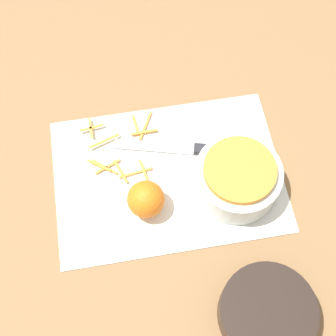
{
  "coord_description": "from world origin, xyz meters",
  "views": [
    {
      "loc": [
        0.07,
        0.39,
        0.88
      ],
      "look_at": [
        0.0,
        0.0,
        0.04
      ],
      "focal_mm": 50.0,
      "sensor_mm": 36.0,
      "label": 1
    }
  ],
  "objects_px": {
    "bowl_speckled": "(237,178)",
    "orange_left": "(146,199)",
    "bowl_dark": "(267,313)",
    "knife": "(203,150)"
  },
  "relations": [
    {
      "from": "bowl_speckled",
      "to": "knife",
      "type": "xyz_separation_m",
      "value": [
        0.05,
        -0.09,
        -0.03
      ]
    },
    {
      "from": "bowl_speckled",
      "to": "orange_left",
      "type": "xyz_separation_m",
      "value": [
        0.18,
        0.01,
        -0.0
      ]
    },
    {
      "from": "bowl_speckled",
      "to": "bowl_dark",
      "type": "distance_m",
      "value": 0.26
    },
    {
      "from": "bowl_speckled",
      "to": "knife",
      "type": "relative_size",
      "value": 0.62
    },
    {
      "from": "bowl_speckled",
      "to": "orange_left",
      "type": "bearing_deg",
      "value": 4.28
    },
    {
      "from": "bowl_speckled",
      "to": "bowl_dark",
      "type": "bearing_deg",
      "value": 88.99
    },
    {
      "from": "knife",
      "to": "orange_left",
      "type": "distance_m",
      "value": 0.17
    },
    {
      "from": "bowl_dark",
      "to": "orange_left",
      "type": "relative_size",
      "value": 2.31
    },
    {
      "from": "orange_left",
      "to": "bowl_dark",
      "type": "bearing_deg",
      "value": 126.47
    },
    {
      "from": "bowl_speckled",
      "to": "orange_left",
      "type": "distance_m",
      "value": 0.18
    }
  ]
}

